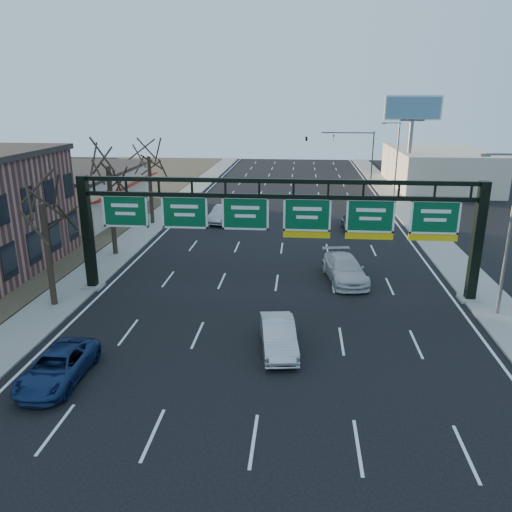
# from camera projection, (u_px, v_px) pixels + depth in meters

# --- Properties ---
(ground) EXTENTS (160.00, 160.00, 0.00)m
(ground) POSITION_uv_depth(u_px,v_px,m) (266.00, 357.00, 23.44)
(ground) COLOR black
(ground) RESTS_ON ground
(sidewalk_left) EXTENTS (3.00, 120.00, 0.12)m
(sidewalk_left) POSITION_uv_depth(u_px,v_px,m) (136.00, 237.00, 43.52)
(sidewalk_left) COLOR gray
(sidewalk_left) RESTS_ON ground
(sidewalk_right) EXTENTS (3.00, 120.00, 0.12)m
(sidewalk_right) POSITION_uv_depth(u_px,v_px,m) (437.00, 244.00, 41.30)
(sidewalk_right) COLOR gray
(sidewalk_right) RESTS_ON ground
(dirt_strip_left) EXTENTS (21.00, 120.00, 0.06)m
(dirt_strip_left) POSITION_uv_depth(u_px,v_px,m) (3.00, 234.00, 44.58)
(dirt_strip_left) COLOR #473D2B
(dirt_strip_left) RESTS_ON ground
(lane_markings) EXTENTS (21.60, 120.00, 0.01)m
(lane_markings) POSITION_uv_depth(u_px,v_px,m) (283.00, 241.00, 42.42)
(lane_markings) COLOR white
(lane_markings) RESTS_ON ground
(sign_gantry) EXTENTS (24.60, 1.20, 7.20)m
(sign_gantry) POSITION_uv_depth(u_px,v_px,m) (279.00, 222.00, 29.62)
(sign_gantry) COLOR black
(sign_gantry) RESTS_ON ground
(cream_strip) EXTENTS (10.90, 18.40, 4.70)m
(cream_strip) POSITION_uv_depth(u_px,v_px,m) (81.00, 191.00, 52.12)
(cream_strip) COLOR beige
(cream_strip) RESTS_ON ground
(building_right_distant) EXTENTS (12.00, 20.00, 5.00)m
(building_right_distant) POSITION_uv_depth(u_px,v_px,m) (437.00, 168.00, 68.41)
(building_right_distant) COLOR beige
(building_right_distant) RESTS_ON ground
(tree_gantry) EXTENTS (3.60, 3.60, 8.48)m
(tree_gantry) POSITION_uv_depth(u_px,v_px,m) (39.00, 185.00, 27.15)
(tree_gantry) COLOR black
(tree_gantry) RESTS_ON sidewalk_left
(tree_mid) EXTENTS (3.60, 3.60, 9.24)m
(tree_mid) POSITION_uv_depth(u_px,v_px,m) (107.00, 152.00, 36.41)
(tree_mid) COLOR black
(tree_mid) RESTS_ON sidewalk_left
(tree_far) EXTENTS (3.60, 3.60, 8.86)m
(tree_far) POSITION_uv_depth(u_px,v_px,m) (148.00, 145.00, 46.02)
(tree_far) COLOR black
(tree_far) RESTS_ON sidewalk_left
(streetlight_near) EXTENTS (2.15, 0.22, 9.00)m
(streetlight_near) POSITION_uv_depth(u_px,v_px,m) (508.00, 227.00, 26.52)
(streetlight_near) COLOR slate
(streetlight_near) RESTS_ON sidewalk_right
(streetlight_far) EXTENTS (2.15, 0.22, 9.00)m
(streetlight_far) POSITION_uv_depth(u_px,v_px,m) (396.00, 156.00, 58.79)
(streetlight_far) COLOR slate
(streetlight_far) RESTS_ON sidewalk_right
(billboard_right) EXTENTS (7.00, 0.50, 12.00)m
(billboard_right) POSITION_uv_depth(u_px,v_px,m) (412.00, 120.00, 62.10)
(billboard_right) COLOR slate
(billboard_right) RESTS_ON ground
(traffic_signal_mast) EXTENTS (10.16, 0.54, 7.00)m
(traffic_signal_mast) POSITION_uv_depth(u_px,v_px,m) (331.00, 142.00, 73.50)
(traffic_signal_mast) COLOR black
(traffic_signal_mast) RESTS_ON ground
(car_blue_suv) EXTENTS (2.21, 4.77, 1.32)m
(car_blue_suv) POSITION_uv_depth(u_px,v_px,m) (58.00, 367.00, 21.32)
(car_blue_suv) COLOR navy
(car_blue_suv) RESTS_ON ground
(car_silver_sedan) EXTENTS (2.17, 4.65, 1.47)m
(car_silver_sedan) POSITION_uv_depth(u_px,v_px,m) (278.00, 336.00, 23.93)
(car_silver_sedan) COLOR #B0B1B5
(car_silver_sedan) RESTS_ON ground
(car_white_wagon) EXTENTS (3.18, 5.90, 1.62)m
(car_white_wagon) POSITION_uv_depth(u_px,v_px,m) (345.00, 269.00, 33.07)
(car_white_wagon) COLOR silver
(car_white_wagon) RESTS_ON ground
(car_grey_far) EXTENTS (1.81, 4.23, 1.42)m
(car_grey_far) POSITION_uv_depth(u_px,v_px,m) (352.00, 222.00, 45.92)
(car_grey_far) COLOR #47494C
(car_grey_far) RESTS_ON ground
(car_silver_distant) EXTENTS (2.63, 5.08, 1.59)m
(car_silver_distant) POSITION_uv_depth(u_px,v_px,m) (223.00, 214.00, 48.79)
(car_silver_distant) COLOR #9E9EA2
(car_silver_distant) RESTS_ON ground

